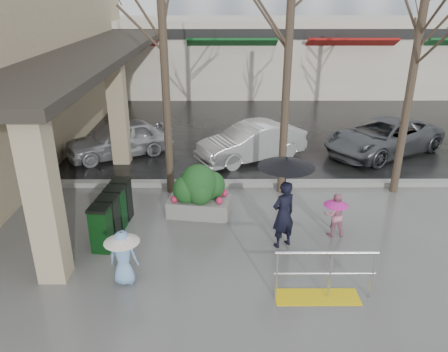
{
  "coord_description": "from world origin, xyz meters",
  "views": [
    {
      "loc": [
        -0.51,
        -7.95,
        5.39
      ],
      "look_at": [
        -0.46,
        1.68,
        1.3
      ],
      "focal_mm": 35.0,
      "sensor_mm": 36.0,
      "label": 1
    }
  ],
  "objects_px": {
    "child_blue": "(123,252)",
    "car_b": "(252,142)",
    "child_pink": "(335,212)",
    "car_a": "(120,139)",
    "tree_west": "(161,5)",
    "planter": "(199,191)",
    "news_boxes": "(112,213)",
    "handrail": "(322,281)",
    "car_c": "(383,137)",
    "tree_mideast": "(423,14)",
    "woman": "(285,192)"
  },
  "relations": [
    {
      "from": "child_blue",
      "to": "car_b",
      "type": "distance_m",
      "value": 7.54
    },
    {
      "from": "child_pink",
      "to": "car_b",
      "type": "xyz_separation_m",
      "value": [
        -1.65,
        5.09,
        0.02
      ]
    },
    {
      "from": "car_a",
      "to": "car_b",
      "type": "distance_m",
      "value": 4.61
    },
    {
      "from": "tree_west",
      "to": "planter",
      "type": "distance_m",
      "value": 4.73
    },
    {
      "from": "child_blue",
      "to": "news_boxes",
      "type": "xyz_separation_m",
      "value": [
        -0.67,
        1.94,
        -0.16
      ]
    },
    {
      "from": "handrail",
      "to": "car_c",
      "type": "height_order",
      "value": "car_c"
    },
    {
      "from": "tree_mideast",
      "to": "car_b",
      "type": "height_order",
      "value": "tree_mideast"
    },
    {
      "from": "tree_mideast",
      "to": "child_pink",
      "type": "height_order",
      "value": "tree_mideast"
    },
    {
      "from": "car_c",
      "to": "news_boxes",
      "type": "bearing_deg",
      "value": -87.55
    },
    {
      "from": "car_a",
      "to": "car_b",
      "type": "height_order",
      "value": "same"
    },
    {
      "from": "handrail",
      "to": "woman",
      "type": "bearing_deg",
      "value": 105.03
    },
    {
      "from": "child_pink",
      "to": "child_blue",
      "type": "distance_m",
      "value": 4.95
    },
    {
      "from": "planter",
      "to": "car_b",
      "type": "bearing_deg",
      "value": 68.43
    },
    {
      "from": "tree_mideast",
      "to": "woman",
      "type": "relative_size",
      "value": 2.99
    },
    {
      "from": "woman",
      "to": "car_b",
      "type": "xyz_separation_m",
      "value": [
        -0.36,
        5.58,
        -0.71
      ]
    },
    {
      "from": "child_blue",
      "to": "car_b",
      "type": "relative_size",
      "value": 0.3
    },
    {
      "from": "woman",
      "to": "car_a",
      "type": "bearing_deg",
      "value": -78.87
    },
    {
      "from": "news_boxes",
      "to": "car_a",
      "type": "bearing_deg",
      "value": 106.12
    },
    {
      "from": "child_blue",
      "to": "handrail",
      "type": "bearing_deg",
      "value": 176.28
    },
    {
      "from": "tree_west",
      "to": "car_a",
      "type": "relative_size",
      "value": 1.84
    },
    {
      "from": "planter",
      "to": "car_c",
      "type": "relative_size",
      "value": 0.37
    },
    {
      "from": "tree_west",
      "to": "tree_mideast",
      "type": "distance_m",
      "value": 6.5
    },
    {
      "from": "car_a",
      "to": "car_b",
      "type": "bearing_deg",
      "value": 57.32
    },
    {
      "from": "child_blue",
      "to": "car_a",
      "type": "bearing_deg",
      "value": -73.54
    },
    {
      "from": "news_boxes",
      "to": "car_c",
      "type": "relative_size",
      "value": 0.43
    },
    {
      "from": "handrail",
      "to": "child_pink",
      "type": "relative_size",
      "value": 1.78
    },
    {
      "from": "woman",
      "to": "child_pink",
      "type": "distance_m",
      "value": 1.56
    },
    {
      "from": "tree_west",
      "to": "tree_mideast",
      "type": "relative_size",
      "value": 1.05
    },
    {
      "from": "tree_west",
      "to": "planter",
      "type": "relative_size",
      "value": 4.04
    },
    {
      "from": "child_pink",
      "to": "car_a",
      "type": "height_order",
      "value": "car_a"
    },
    {
      "from": "tree_west",
      "to": "planter",
      "type": "xyz_separation_m",
      "value": [
        0.9,
        -1.41,
        -4.42
      ]
    },
    {
      "from": "woman",
      "to": "tree_west",
      "type": "bearing_deg",
      "value": -74.44
    },
    {
      "from": "tree_mideast",
      "to": "woman",
      "type": "bearing_deg",
      "value": -141.13
    },
    {
      "from": "planter",
      "to": "news_boxes",
      "type": "relative_size",
      "value": 0.85
    },
    {
      "from": "planter",
      "to": "car_b",
      "type": "height_order",
      "value": "planter"
    },
    {
      "from": "planter",
      "to": "car_c",
      "type": "xyz_separation_m",
      "value": [
        6.32,
        4.63,
        -0.03
      ]
    },
    {
      "from": "handrail",
      "to": "car_b",
      "type": "xyz_separation_m",
      "value": [
        -0.86,
        7.44,
        0.25
      ]
    },
    {
      "from": "handrail",
      "to": "child_blue",
      "type": "xyz_separation_m",
      "value": [
        -3.81,
        0.5,
        0.32
      ]
    },
    {
      "from": "news_boxes",
      "to": "car_c",
      "type": "height_order",
      "value": "car_c"
    },
    {
      "from": "tree_mideast",
      "to": "handrail",
      "type": "bearing_deg",
      "value": -123.19
    },
    {
      "from": "news_boxes",
      "to": "child_blue",
      "type": "bearing_deg",
      "value": -65.29
    },
    {
      "from": "tree_west",
      "to": "child_blue",
      "type": "bearing_deg",
      "value": -95.92
    },
    {
      "from": "handrail",
      "to": "planter",
      "type": "xyz_separation_m",
      "value": [
        -2.46,
        3.39,
        0.29
      ]
    },
    {
      "from": "child_pink",
      "to": "planter",
      "type": "distance_m",
      "value": 3.41
    },
    {
      "from": "tree_mideast",
      "to": "woman",
      "type": "height_order",
      "value": "tree_mideast"
    },
    {
      "from": "tree_mideast",
      "to": "child_blue",
      "type": "xyz_separation_m",
      "value": [
        -6.95,
        -4.3,
        -4.16
      ]
    },
    {
      "from": "child_pink",
      "to": "child_blue",
      "type": "height_order",
      "value": "child_blue"
    },
    {
      "from": "news_boxes",
      "to": "tree_mideast",
      "type": "bearing_deg",
      "value": 22.96
    },
    {
      "from": "car_a",
      "to": "car_c",
      "type": "distance_m",
      "value": 9.32
    },
    {
      "from": "tree_west",
      "to": "child_pink",
      "type": "distance_m",
      "value": 6.58
    }
  ]
}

